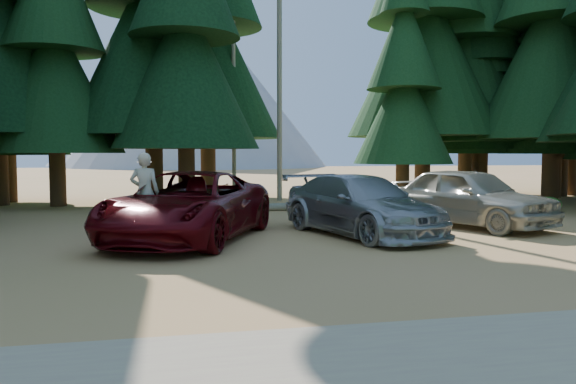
{
  "coord_description": "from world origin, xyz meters",
  "views": [
    {
      "loc": [
        -4.21,
        -11.7,
        2.28
      ],
      "look_at": [
        -1.24,
        2.66,
        1.25
      ],
      "focal_mm": 35.0,
      "sensor_mm": 36.0,
      "label": 1
    }
  ],
  "objects_px": {
    "silver_minivan_right": "(469,197)",
    "log_left": "(178,208)",
    "log_right": "(421,210)",
    "red_pickup": "(189,206)",
    "log_mid": "(304,207)",
    "frisbee_player": "(145,192)",
    "silver_minivan_center": "(361,205)"
  },
  "relations": [
    {
      "from": "silver_minivan_right",
      "to": "log_left",
      "type": "relative_size",
      "value": 1.39
    },
    {
      "from": "log_right",
      "to": "red_pickup",
      "type": "bearing_deg",
      "value": 179.41
    },
    {
      "from": "log_mid",
      "to": "log_right",
      "type": "distance_m",
      "value": 4.53
    },
    {
      "from": "silver_minivan_right",
      "to": "log_left",
      "type": "distance_m",
      "value": 10.91
    },
    {
      "from": "log_right",
      "to": "log_left",
      "type": "bearing_deg",
      "value": 133.44
    },
    {
      "from": "frisbee_player",
      "to": "log_left",
      "type": "distance_m",
      "value": 7.71
    },
    {
      "from": "log_mid",
      "to": "log_right",
      "type": "height_order",
      "value": "log_right"
    },
    {
      "from": "silver_minivan_center",
      "to": "log_right",
      "type": "height_order",
      "value": "silver_minivan_center"
    },
    {
      "from": "silver_minivan_right",
      "to": "log_left",
      "type": "height_order",
      "value": "silver_minivan_right"
    },
    {
      "from": "silver_minivan_center",
      "to": "frisbee_player",
      "type": "distance_m",
      "value": 5.83
    },
    {
      "from": "frisbee_player",
      "to": "log_left",
      "type": "xyz_separation_m",
      "value": [
        0.89,
        7.58,
        -1.15
      ]
    },
    {
      "from": "log_left",
      "to": "red_pickup",
      "type": "bearing_deg",
      "value": -76.46
    },
    {
      "from": "log_left",
      "to": "log_right",
      "type": "distance_m",
      "value": 9.32
    },
    {
      "from": "red_pickup",
      "to": "silver_minivan_right",
      "type": "distance_m",
      "value": 8.62
    },
    {
      "from": "red_pickup",
      "to": "frisbee_player",
      "type": "distance_m",
      "value": 1.18
    },
    {
      "from": "silver_minivan_center",
      "to": "log_right",
      "type": "relative_size",
      "value": 1.16
    },
    {
      "from": "log_right",
      "to": "frisbee_player",
      "type": "bearing_deg",
      "value": 177.2
    },
    {
      "from": "log_left",
      "to": "log_mid",
      "type": "xyz_separation_m",
      "value": [
        4.92,
        -0.66,
        0.01
      ]
    },
    {
      "from": "silver_minivan_right",
      "to": "frisbee_player",
      "type": "relative_size",
      "value": 2.69
    },
    {
      "from": "silver_minivan_center",
      "to": "log_left",
      "type": "bearing_deg",
      "value": 106.64
    },
    {
      "from": "silver_minivan_right",
      "to": "red_pickup",
      "type": "bearing_deg",
      "value": 164.21
    },
    {
      "from": "log_mid",
      "to": "silver_minivan_right",
      "type": "bearing_deg",
      "value": -53.58
    },
    {
      "from": "log_mid",
      "to": "frisbee_player",
      "type": "bearing_deg",
      "value": -127.33
    },
    {
      "from": "frisbee_player",
      "to": "silver_minivan_center",
      "type": "bearing_deg",
      "value": -169.08
    },
    {
      "from": "silver_minivan_right",
      "to": "log_right",
      "type": "height_order",
      "value": "silver_minivan_right"
    },
    {
      "from": "silver_minivan_center",
      "to": "red_pickup",
      "type": "bearing_deg",
      "value": 163.3
    },
    {
      "from": "log_right",
      "to": "silver_minivan_right",
      "type": "bearing_deg",
      "value": -119.85
    },
    {
      "from": "silver_minivan_center",
      "to": "frisbee_player",
      "type": "height_order",
      "value": "frisbee_player"
    },
    {
      "from": "red_pickup",
      "to": "silver_minivan_right",
      "type": "relative_size",
      "value": 1.19
    },
    {
      "from": "red_pickup",
      "to": "log_mid",
      "type": "distance_m",
      "value": 8.3
    },
    {
      "from": "red_pickup",
      "to": "log_left",
      "type": "height_order",
      "value": "red_pickup"
    },
    {
      "from": "silver_minivan_right",
      "to": "log_mid",
      "type": "distance_m",
      "value": 6.99
    }
  ]
}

